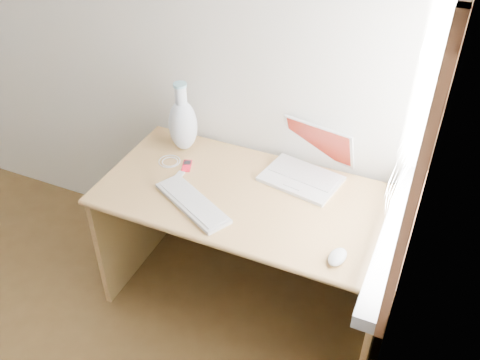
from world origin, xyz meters
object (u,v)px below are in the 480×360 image
at_px(desk, 255,218).
at_px(vase, 183,123).
at_px(external_keyboard, 193,203).
at_px(laptop, 305,165).

height_order(desk, vase, vase).
bearing_deg(desk, external_keyboard, -129.09).
bearing_deg(desk, vase, 163.34).
bearing_deg(desk, laptop, 41.74).
xyz_separation_m(external_keyboard, vase, (-0.25, 0.38, 0.14)).
bearing_deg(laptop, vase, -166.85).
relative_size(external_keyboard, vase, 1.18).
distance_m(laptop, external_keyboard, 0.56).
bearing_deg(vase, laptop, 2.77).
relative_size(laptop, external_keyboard, 0.91).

